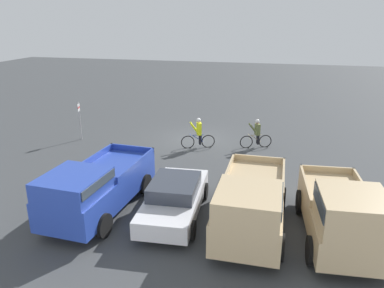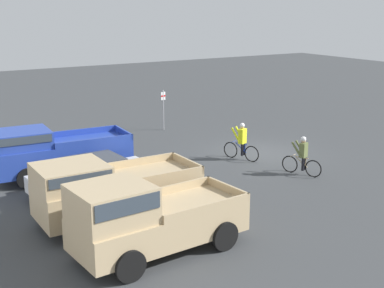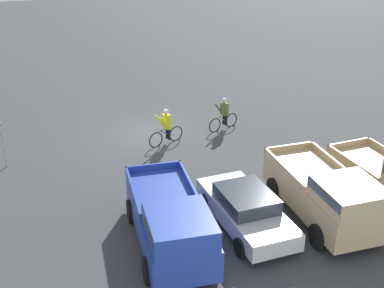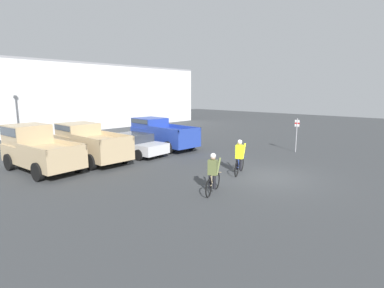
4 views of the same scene
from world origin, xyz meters
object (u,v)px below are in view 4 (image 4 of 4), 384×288
at_px(pickup_truck_2, 160,133).
at_px(cyclist_0, 239,157).
at_px(pickup_truck_0, 37,147).
at_px(fire_lane_sign, 297,132).
at_px(cyclist_1, 213,173).
at_px(pickup_truck_1, 89,142).
at_px(sedan_0, 134,144).

relative_size(pickup_truck_2, cyclist_0, 3.10).
bearing_deg(pickup_truck_2, pickup_truck_0, 179.26).
relative_size(cyclist_0, fire_lane_sign, 0.79).
xyz_separation_m(pickup_truck_0, fire_lane_sign, (13.57, -8.04, 0.19)).
distance_m(pickup_truck_0, fire_lane_sign, 15.78).
xyz_separation_m(pickup_truck_2, fire_lane_sign, (5.11, -7.93, 0.27)).
relative_size(pickup_truck_2, cyclist_1, 3.23).
bearing_deg(pickup_truck_2, pickup_truck_1, -179.83).
height_order(sedan_0, cyclist_0, cyclist_0).
height_order(cyclist_1, fire_lane_sign, fire_lane_sign).
distance_m(pickup_truck_2, fire_lane_sign, 9.44).
distance_m(pickup_truck_1, cyclist_0, 8.86).
bearing_deg(pickup_truck_2, cyclist_0, -103.99).
height_order(pickup_truck_0, fire_lane_sign, pickup_truck_0).
bearing_deg(pickup_truck_2, cyclist_1, -120.04).
relative_size(pickup_truck_0, sedan_0, 1.09).
bearing_deg(pickup_truck_0, fire_lane_sign, -30.65).
bearing_deg(cyclist_1, cyclist_0, 14.45).
relative_size(pickup_truck_0, cyclist_1, 3.00).
distance_m(pickup_truck_0, pickup_truck_1, 2.84).
bearing_deg(cyclist_1, pickup_truck_2, 59.96).
bearing_deg(cyclist_1, pickup_truck_0, 110.13).
height_order(pickup_truck_2, cyclist_1, pickup_truck_2).
bearing_deg(pickup_truck_1, pickup_truck_2, 0.17).
distance_m(sedan_0, cyclist_0, 7.56).
distance_m(cyclist_0, fire_lane_sign, 7.15).
bearing_deg(cyclist_0, cyclist_1, -165.55).
xyz_separation_m(pickup_truck_2, cyclist_1, (-5.15, -8.91, -0.29)).
bearing_deg(cyclist_1, pickup_truck_1, 93.01).
distance_m(pickup_truck_1, pickup_truck_2, 5.62).
relative_size(pickup_truck_0, pickup_truck_2, 0.93).
bearing_deg(sedan_0, pickup_truck_2, 11.86).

